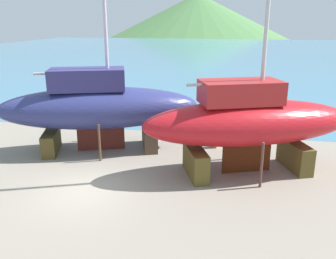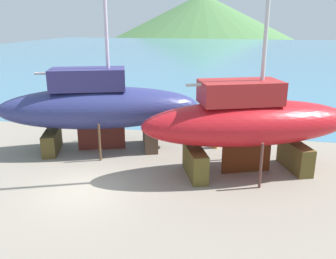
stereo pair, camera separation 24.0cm
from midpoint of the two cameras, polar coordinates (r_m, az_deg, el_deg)
name	(u,v)px [view 1 (the left image)]	position (r m, az deg, el deg)	size (l,w,h in m)	color
ground_plane	(50,229)	(13.63, -18.75, -14.72)	(47.03, 47.03, 0.00)	gray
sea_water	(212,53)	(79.41, 6.90, 12.01)	(128.96, 114.48, 0.01)	teal
headland_hill	(197,33)	(194.01, 4.59, 15.06)	(162.48, 162.48, 38.96)	#4C7944
sailboat_mid_port	(98,106)	(19.74, -11.37, 3.65)	(11.17, 6.40, 17.10)	#4D3C2D
sailboat_small_center	(248,122)	(16.78, 12.23, 1.25)	(10.33, 6.41, 14.95)	brown
worker	(214,132)	(20.25, 7.07, -0.38)	(0.47, 0.31, 1.79)	orange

